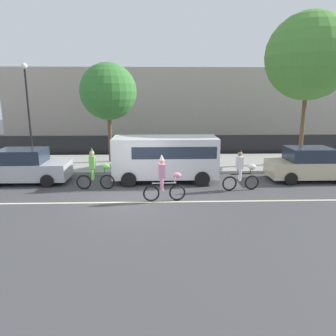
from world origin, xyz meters
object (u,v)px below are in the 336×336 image
parked_car_beige (310,165)px  parade_cyclist_zebra (242,172)px  parade_cyclist_pink (165,181)px  street_lamp_post (27,97)px  parked_van_white (167,155)px  parked_car_silver (25,167)px  parade_cyclist_lime (95,171)px

parked_car_beige → parade_cyclist_zebra: bearing=-157.0°
parade_cyclist_pink → street_lamp_post: (-8.28, 8.36, 3.15)m
parked_car_beige → parade_cyclist_pink: bearing=-157.6°
parade_cyclist_zebra → parked_van_white: 3.71m
parked_car_beige → parked_car_silver: 13.91m
parked_van_white → parked_car_silver: size_ratio=1.22×
parked_car_silver → parade_cyclist_zebra: bearing=-9.2°
parade_cyclist_pink → parked_van_white: parked_van_white is taller
parked_van_white → street_lamp_post: bearing=147.9°
street_lamp_post → parked_car_silver: bearing=-73.2°
parked_car_silver → street_lamp_post: street_lamp_post is taller
parade_cyclist_pink → parked_car_beige: 7.84m
parade_cyclist_pink → parked_car_silver: bearing=155.7°
parked_car_beige → parked_van_white: bearing=179.3°
parked_car_beige → street_lamp_post: (-15.53, 5.38, 3.21)m
parade_cyclist_pink → parked_car_beige: (7.25, 2.99, -0.06)m
parade_cyclist_lime → parked_car_silver: (-3.60, 1.24, -0.06)m
parade_cyclist_zebra → parked_car_silver: (-10.10, 1.63, -0.06)m
parked_car_beige → street_lamp_post: 16.75m
parked_van_white → parade_cyclist_lime: bearing=-158.0°
parked_car_silver → parked_van_white: bearing=0.6°
parade_cyclist_lime → parade_cyclist_pink: 3.53m
parade_cyclist_zebra → parade_cyclist_lime: bearing=176.6°
parade_cyclist_pink → parade_cyclist_zebra: 3.70m
parked_car_beige → parked_car_silver: same height
parade_cyclist_lime → parked_van_white: 3.52m
parade_cyclist_zebra → parked_van_white: bearing=152.6°
parked_car_silver → street_lamp_post: (-1.62, 5.36, 3.21)m
parked_car_silver → street_lamp_post: size_ratio=0.70×
street_lamp_post → parade_cyclist_zebra: bearing=-30.8°
parked_car_silver → parked_car_beige: bearing=-0.1°
parked_van_white → parked_car_silver: 6.85m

